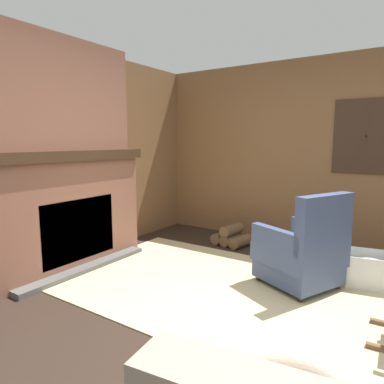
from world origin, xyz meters
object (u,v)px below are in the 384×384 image
at_px(laundry_basket, 370,269).
at_px(oil_lamp_vase, 23,140).
at_px(armchair, 302,253).
at_px(storage_case, 101,144).
at_px(firewood_stack, 231,237).

relative_size(laundry_basket, oil_lamp_vase, 1.67).
height_order(armchair, oil_lamp_vase, oil_lamp_vase).
relative_size(armchair, laundry_basket, 1.88).
bearing_deg(storage_case, laundry_basket, 14.57).
relative_size(firewood_stack, oil_lamp_vase, 1.70).
xyz_separation_m(firewood_stack, storage_case, (-1.22, -1.23, 1.30)).
height_order(armchair, laundry_basket, armchair).
height_order(laundry_basket, storage_case, storage_case).
bearing_deg(armchair, storage_case, 33.56).
height_order(armchair, storage_case, storage_case).
distance_m(armchair, firewood_stack, 1.53).
height_order(firewood_stack, laundry_basket, laundry_basket).
distance_m(firewood_stack, oil_lamp_vase, 2.88).
bearing_deg(oil_lamp_vase, firewood_stack, 61.35).
xyz_separation_m(armchair, storage_case, (-2.45, -0.35, 1.06)).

